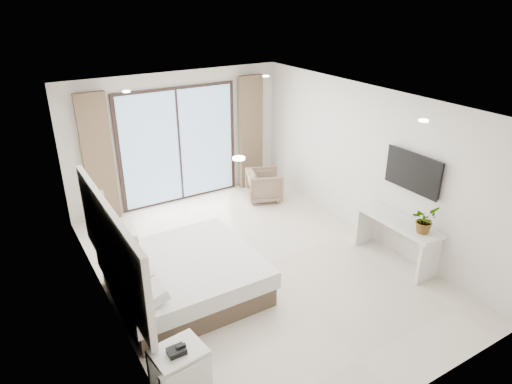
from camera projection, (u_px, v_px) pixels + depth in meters
ground at (257, 266)px, 7.47m from camera, size 6.20×6.20×0.00m
room_shell at (223, 165)px, 7.29m from camera, size 4.62×6.22×2.72m
bed at (185, 277)px, 6.67m from camera, size 2.05×1.95×0.71m
nightstand at (179, 368)px, 5.12m from camera, size 0.62×0.53×0.52m
phone at (177, 351)px, 4.96m from camera, size 0.20×0.15×0.07m
console_desk at (396, 231)px, 7.41m from camera, size 0.47×1.51×0.77m
plant at (424, 222)px, 6.88m from camera, size 0.46×0.49×0.33m
armchair at (264, 184)px, 9.69m from camera, size 0.86×0.88×0.71m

